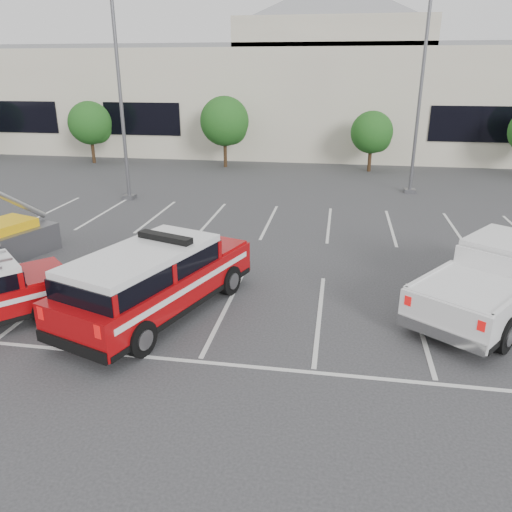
{
  "coord_description": "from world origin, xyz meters",
  "views": [
    {
      "loc": [
        3.01,
        -12.65,
        6.48
      ],
      "look_at": [
        0.61,
        1.67,
        1.05
      ],
      "focal_mm": 35.0,
      "sensor_mm": 36.0,
      "label": 1
    }
  ],
  "objects_px": {
    "convention_building": "(310,92)",
    "light_pole_left": "(121,98)",
    "tree_mid_right": "(373,134)",
    "white_pickup": "(497,284)",
    "fire_chief_suv": "(156,285)",
    "tree_mid_left": "(226,123)",
    "utility_rig": "(1,241)",
    "light_pole_mid": "(420,96)",
    "tree_left": "(92,124)"
  },
  "relations": [
    {
      "from": "fire_chief_suv",
      "to": "white_pickup",
      "type": "bearing_deg",
      "value": 30.65
    },
    {
      "from": "tree_left",
      "to": "utility_rig",
      "type": "height_order",
      "value": "tree_left"
    },
    {
      "from": "fire_chief_suv",
      "to": "utility_rig",
      "type": "relative_size",
      "value": 1.74
    },
    {
      "from": "convention_building",
      "to": "light_pole_mid",
      "type": "distance_m",
      "value": 17.27
    },
    {
      "from": "light_pole_mid",
      "to": "light_pole_left",
      "type": "bearing_deg",
      "value": -165.07
    },
    {
      "from": "light_pole_left",
      "to": "white_pickup",
      "type": "distance_m",
      "value": 19.46
    },
    {
      "from": "tree_left",
      "to": "fire_chief_suv",
      "type": "distance_m",
      "value": 26.25
    },
    {
      "from": "tree_mid_left",
      "to": "utility_rig",
      "type": "xyz_separation_m",
      "value": [
        -4.15,
        -19.2,
        -2.44
      ]
    },
    {
      "from": "tree_left",
      "to": "white_pickup",
      "type": "relative_size",
      "value": 0.66
    },
    {
      "from": "tree_mid_left",
      "to": "white_pickup",
      "type": "relative_size",
      "value": 0.72
    },
    {
      "from": "tree_mid_left",
      "to": "utility_rig",
      "type": "distance_m",
      "value": 19.79
    },
    {
      "from": "tree_mid_left",
      "to": "white_pickup",
      "type": "xyz_separation_m",
      "value": [
        12.52,
        -20.82,
        -2.23
      ]
    },
    {
      "from": "tree_mid_right",
      "to": "white_pickup",
      "type": "height_order",
      "value": "tree_mid_right"
    },
    {
      "from": "tree_left",
      "to": "tree_mid_left",
      "type": "height_order",
      "value": "tree_mid_left"
    },
    {
      "from": "convention_building",
      "to": "light_pole_left",
      "type": "height_order",
      "value": "convention_building"
    },
    {
      "from": "light_pole_left",
      "to": "fire_chief_suv",
      "type": "bearing_deg",
      "value": -63.94
    },
    {
      "from": "tree_mid_left",
      "to": "utility_rig",
      "type": "height_order",
      "value": "tree_mid_left"
    },
    {
      "from": "white_pickup",
      "to": "convention_building",
      "type": "bearing_deg",
      "value": 139.6
    },
    {
      "from": "light_pole_left",
      "to": "light_pole_mid",
      "type": "relative_size",
      "value": 1.0
    },
    {
      "from": "tree_left",
      "to": "light_pole_left",
      "type": "distance_m",
      "value": 12.43
    },
    {
      "from": "tree_mid_left",
      "to": "tree_left",
      "type": "bearing_deg",
      "value": -180.0
    },
    {
      "from": "tree_mid_left",
      "to": "tree_mid_right",
      "type": "distance_m",
      "value": 10.01
    },
    {
      "from": "tree_mid_right",
      "to": "fire_chief_suv",
      "type": "relative_size",
      "value": 0.6
    },
    {
      "from": "tree_mid_right",
      "to": "tree_mid_left",
      "type": "bearing_deg",
      "value": 180.0
    },
    {
      "from": "convention_building",
      "to": "light_pole_mid",
      "type": "xyz_separation_m",
      "value": [
        6.82,
        -15.86,
        0.47
      ]
    },
    {
      "from": "white_pickup",
      "to": "utility_rig",
      "type": "relative_size",
      "value": 1.74
    },
    {
      "from": "tree_mid_right",
      "to": "tree_left",
      "type": "bearing_deg",
      "value": 180.0
    },
    {
      "from": "light_pole_left",
      "to": "white_pickup",
      "type": "relative_size",
      "value": 1.53
    },
    {
      "from": "light_pole_left",
      "to": "tree_mid_right",
      "type": "bearing_deg",
      "value": 37.5
    },
    {
      "from": "light_pole_mid",
      "to": "fire_chief_suv",
      "type": "distance_m",
      "value": 19.31
    },
    {
      "from": "utility_rig",
      "to": "light_pole_left",
      "type": "bearing_deg",
      "value": 102.26
    },
    {
      "from": "tree_mid_left",
      "to": "light_pole_left",
      "type": "distance_m",
      "value": 10.73
    },
    {
      "from": "tree_mid_left",
      "to": "white_pickup",
      "type": "height_order",
      "value": "tree_mid_left"
    },
    {
      "from": "tree_mid_left",
      "to": "light_pole_mid",
      "type": "height_order",
      "value": "light_pole_mid"
    },
    {
      "from": "fire_chief_suv",
      "to": "tree_left",
      "type": "bearing_deg",
      "value": 139.45
    },
    {
      "from": "utility_rig",
      "to": "light_pole_mid",
      "type": "bearing_deg",
      "value": 58.17
    },
    {
      "from": "white_pickup",
      "to": "tree_left",
      "type": "bearing_deg",
      "value": 173.22
    },
    {
      "from": "tree_left",
      "to": "tree_mid_right",
      "type": "bearing_deg",
      "value": -0.0
    },
    {
      "from": "light_pole_mid",
      "to": "white_pickup",
      "type": "xyz_separation_m",
      "value": [
        0.61,
        -14.77,
        -4.38
      ]
    },
    {
      "from": "tree_mid_right",
      "to": "white_pickup",
      "type": "bearing_deg",
      "value": -83.11
    },
    {
      "from": "convention_building",
      "to": "tree_left",
      "type": "height_order",
      "value": "convention_building"
    },
    {
      "from": "convention_building",
      "to": "white_pickup",
      "type": "bearing_deg",
      "value": -76.38
    },
    {
      "from": "tree_mid_right",
      "to": "light_pole_mid",
      "type": "distance_m",
      "value": 6.88
    },
    {
      "from": "convention_building",
      "to": "light_pole_left",
      "type": "distance_m",
      "value": 21.49
    },
    {
      "from": "fire_chief_suv",
      "to": "light_pole_mid",
      "type": "bearing_deg",
      "value": 81.54
    },
    {
      "from": "tree_mid_right",
      "to": "fire_chief_suv",
      "type": "bearing_deg",
      "value": -106.94
    },
    {
      "from": "fire_chief_suv",
      "to": "light_pole_left",
      "type": "bearing_deg",
      "value": 135.53
    },
    {
      "from": "utility_rig",
      "to": "tree_mid_left",
      "type": "bearing_deg",
      "value": 96.66
    },
    {
      "from": "tree_left",
      "to": "tree_mid_left",
      "type": "bearing_deg",
      "value": 0.0
    },
    {
      "from": "convention_building",
      "to": "tree_left",
      "type": "distance_m",
      "value": 18.11
    }
  ]
}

